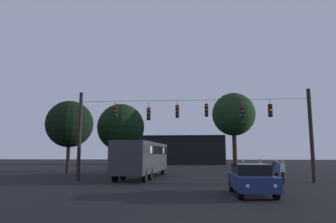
# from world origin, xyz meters

# --- Properties ---
(ground_plane) EXTENTS (168.00, 168.00, 0.00)m
(ground_plane) POSITION_xyz_m (0.00, 24.50, 0.00)
(ground_plane) COLOR black
(ground_plane) RESTS_ON ground
(overhead_signal_span) EXTENTS (17.74, 0.44, 6.86)m
(overhead_signal_span) POSITION_xyz_m (0.03, 15.32, 4.11)
(overhead_signal_span) COLOR black
(overhead_signal_span) RESTS_ON ground
(city_bus) EXTENTS (3.22, 11.14, 3.00)m
(city_bus) POSITION_xyz_m (-4.28, 18.78, 1.87)
(city_bus) COLOR #2D2D33
(city_bus) RESTS_ON ground
(car_near_right) EXTENTS (1.83, 4.35, 1.52)m
(car_near_right) POSITION_xyz_m (2.94, 8.17, 0.80)
(car_near_right) COLOR navy
(car_near_right) RESTS_ON ground
(pedestrian_crossing_left) EXTENTS (0.34, 0.42, 1.58)m
(pedestrian_crossing_left) POSITION_xyz_m (3.60, 14.73, 0.88)
(pedestrian_crossing_left) COLOR black
(pedestrian_crossing_left) RESTS_ON ground
(pedestrian_crossing_center) EXTENTS (0.28, 0.38, 1.59)m
(pedestrian_crossing_center) POSITION_xyz_m (6.64, 17.70, 0.89)
(pedestrian_crossing_center) COLOR black
(pedestrian_crossing_center) RESTS_ON ground
(pedestrian_crossing_right) EXTENTS (0.28, 0.38, 1.60)m
(pedestrian_crossing_right) POSITION_xyz_m (5.57, 13.19, 0.90)
(pedestrian_crossing_right) COLOR black
(pedestrian_crossing_right) RESTS_ON ground
(pedestrian_near_bus) EXTENTS (0.35, 0.42, 1.68)m
(pedestrian_near_bus) POSITION_xyz_m (4.85, 15.01, 0.95)
(pedestrian_near_bus) COLOR black
(pedestrian_near_bus) RESTS_ON ground
(pedestrian_trailing) EXTENTS (0.26, 0.37, 1.60)m
(pedestrian_trailing) POSITION_xyz_m (6.21, 14.15, 0.90)
(pedestrian_trailing) COLOR black
(pedestrian_trailing) RESTS_ON ground
(corner_building) EXTENTS (19.96, 8.74, 5.68)m
(corner_building) POSITION_xyz_m (-3.62, 55.01, 2.84)
(corner_building) COLOR black
(corner_building) RESTS_ON ground
(tree_left_silhouette) EXTENTS (5.86, 5.86, 8.28)m
(tree_left_silhouette) POSITION_xyz_m (-8.86, 29.30, 5.34)
(tree_left_silhouette) COLOR black
(tree_left_silhouette) RESTS_ON ground
(tree_behind_building) EXTENTS (5.54, 5.54, 9.91)m
(tree_behind_building) POSITION_xyz_m (5.40, 31.56, 7.10)
(tree_behind_building) COLOR #2D2116
(tree_behind_building) RESTS_ON ground
(tree_right_far) EXTENTS (5.02, 5.02, 7.75)m
(tree_right_far) POSITION_xyz_m (-13.15, 23.76, 5.22)
(tree_right_far) COLOR black
(tree_right_far) RESTS_ON ground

